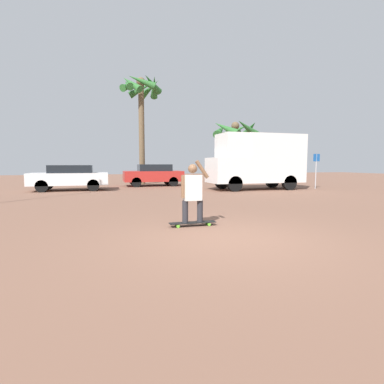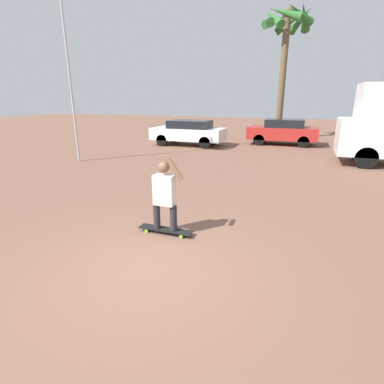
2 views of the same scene
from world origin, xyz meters
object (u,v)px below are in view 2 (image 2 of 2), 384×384
at_px(person_skateboarder, 164,193).
at_px(parked_car_red, 283,131).
at_px(parked_car_white, 189,132).
at_px(skateboard, 165,230).
at_px(palm_tree_center_background, 286,31).
at_px(flagpole, 69,61).

distance_m(person_skateboarder, parked_car_red, 13.64).
height_order(parked_car_red, parked_car_white, parked_car_red).
distance_m(skateboard, person_skateboarder, 0.79).
height_order(person_skateboarder, parked_car_red, person_skateboarder).
xyz_separation_m(parked_car_white, palm_tree_center_background, (4.62, 4.50, 5.72)).
bearing_deg(flagpole, skateboard, -38.88).
relative_size(skateboard, parked_car_white, 0.27).
bearing_deg(palm_tree_center_background, parked_car_white, -135.77).
distance_m(parked_car_red, palm_tree_center_background, 6.16).
bearing_deg(parked_car_white, parked_car_red, 23.71).
height_order(skateboard, person_skateboarder, person_skateboarder).
relative_size(skateboard, flagpole, 0.15).
distance_m(skateboard, parked_car_red, 13.66).
height_order(person_skateboarder, palm_tree_center_background, palm_tree_center_background).
bearing_deg(parked_car_red, parked_car_white, -156.29).
bearing_deg(skateboard, parked_car_white, 108.76).
relative_size(person_skateboarder, parked_car_red, 0.38).
relative_size(parked_car_red, parked_car_white, 0.94).
relative_size(parked_car_red, palm_tree_center_background, 0.50).
bearing_deg(palm_tree_center_background, parked_car_red, -78.27).
xyz_separation_m(parked_car_red, parked_car_white, (-5.09, -2.24, -0.01)).
bearing_deg(flagpole, parked_car_red, 46.06).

